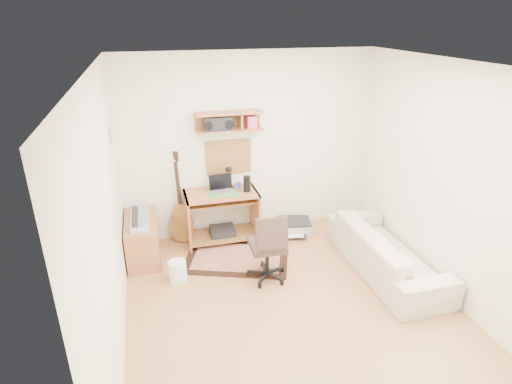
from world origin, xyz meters
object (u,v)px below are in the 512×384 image
object	(u,v)px
desk	(222,217)
printer	(294,227)
cabinet	(142,239)
task_chair	(267,245)
sofa	(387,245)

from	to	relation	value
desk	printer	bearing A→B (deg)	-1.67
cabinet	printer	xyz separation A→B (m)	(2.19, 0.14, -0.19)
task_chair	printer	size ratio (longest dim) A/B	1.90
cabinet	sofa	xyz separation A→B (m)	(2.96, -1.12, 0.10)
task_chair	cabinet	world-z (taller)	task_chair
desk	task_chair	size ratio (longest dim) A/B	1.09
desk	sofa	xyz separation A→B (m)	(1.85, -1.29, -0.00)
task_chair	sofa	bearing A→B (deg)	-6.73
printer	sofa	world-z (taller)	sofa
cabinet	task_chair	bearing A→B (deg)	-31.23
desk	cabinet	size ratio (longest dim) A/B	1.11
cabinet	printer	size ratio (longest dim) A/B	1.86
printer	sofa	xyz separation A→B (m)	(0.77, -1.26, 0.29)
desk	cabinet	distance (m)	1.13
printer	task_chair	bearing A→B (deg)	-113.28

